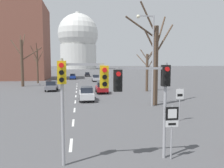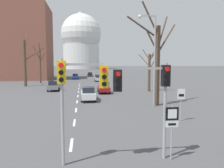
% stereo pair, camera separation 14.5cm
% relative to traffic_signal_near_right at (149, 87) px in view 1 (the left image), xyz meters
% --- Properties ---
extents(lane_stripe_1, '(0.16, 2.00, 0.01)m').
position_rel_traffic_signal_near_right_xyz_m(lane_stripe_1, '(-3.56, 2.31, -3.36)').
color(lane_stripe_1, silver).
rests_on(lane_stripe_1, ground_plane).
extents(lane_stripe_2, '(0.16, 2.00, 0.01)m').
position_rel_traffic_signal_near_right_xyz_m(lane_stripe_2, '(-3.56, 6.81, -3.36)').
color(lane_stripe_2, silver).
rests_on(lane_stripe_2, ground_plane).
extents(lane_stripe_3, '(0.16, 2.00, 0.01)m').
position_rel_traffic_signal_near_right_xyz_m(lane_stripe_3, '(-3.56, 11.31, -3.36)').
color(lane_stripe_3, silver).
rests_on(lane_stripe_3, ground_plane).
extents(lane_stripe_4, '(0.16, 2.00, 0.01)m').
position_rel_traffic_signal_near_right_xyz_m(lane_stripe_4, '(-3.56, 15.81, -3.36)').
color(lane_stripe_4, silver).
rests_on(lane_stripe_4, ground_plane).
extents(lane_stripe_5, '(0.16, 2.00, 0.01)m').
position_rel_traffic_signal_near_right_xyz_m(lane_stripe_5, '(-3.56, 20.31, -3.36)').
color(lane_stripe_5, silver).
rests_on(lane_stripe_5, ground_plane).
extents(lane_stripe_6, '(0.16, 2.00, 0.01)m').
position_rel_traffic_signal_near_right_xyz_m(lane_stripe_6, '(-3.56, 24.81, -3.36)').
color(lane_stripe_6, silver).
rests_on(lane_stripe_6, ground_plane).
extents(lane_stripe_7, '(0.16, 2.00, 0.01)m').
position_rel_traffic_signal_near_right_xyz_m(lane_stripe_7, '(-3.56, 29.31, -3.36)').
color(lane_stripe_7, silver).
rests_on(lane_stripe_7, ground_plane).
extents(lane_stripe_8, '(0.16, 2.00, 0.01)m').
position_rel_traffic_signal_near_right_xyz_m(lane_stripe_8, '(-3.56, 33.81, -3.36)').
color(lane_stripe_8, silver).
rests_on(lane_stripe_8, ground_plane).
extents(lane_stripe_9, '(0.16, 2.00, 0.01)m').
position_rel_traffic_signal_near_right_xyz_m(lane_stripe_9, '(-3.56, 38.31, -3.36)').
color(lane_stripe_9, silver).
rests_on(lane_stripe_9, ground_plane).
extents(traffic_signal_near_right, '(2.55, 0.34, 4.43)m').
position_rel_traffic_signal_near_right_xyz_m(traffic_signal_near_right, '(0.00, 0.00, 0.00)').
color(traffic_signal_near_right, '#9E9EA3').
rests_on(traffic_signal_near_right, ground_plane).
extents(traffic_signal_centre_tall, '(2.13, 0.34, 4.61)m').
position_rel_traffic_signal_near_right_xyz_m(traffic_signal_centre_tall, '(-3.15, -0.08, 0.13)').
color(traffic_signal_centre_tall, '#9E9EA3').
rests_on(traffic_signal_centre_tall, ground_plane).
extents(route_sign_post, '(0.60, 0.08, 2.49)m').
position_rel_traffic_signal_near_right_xyz_m(route_sign_post, '(1.07, -0.18, -1.66)').
color(route_sign_post, '#9E9EA3').
rests_on(route_sign_post, ground_plane).
extents(speed_limit_sign, '(0.60, 0.08, 2.52)m').
position_rel_traffic_signal_near_right_xyz_m(speed_limit_sign, '(4.52, 6.19, -1.65)').
color(speed_limit_sign, '#9E9EA3').
rests_on(speed_limit_sign, ground_plane).
extents(street_lamp_right, '(1.85, 0.36, 9.21)m').
position_rel_traffic_signal_near_right_xyz_m(street_lamp_right, '(4.08, 12.09, 2.18)').
color(street_lamp_right, '#9E9EA3').
rests_on(street_lamp_right, ground_plane).
extents(sedan_near_left, '(1.80, 3.84, 1.63)m').
position_rel_traffic_signal_near_right_xyz_m(sedan_near_left, '(-7.53, 26.83, -2.54)').
color(sedan_near_left, slate).
rests_on(sedan_near_left, ground_plane).
extents(sedan_near_right, '(1.69, 3.93, 1.70)m').
position_rel_traffic_signal_near_right_xyz_m(sedan_near_right, '(0.22, 22.95, -2.51)').
color(sedan_near_right, maroon).
rests_on(sedan_near_right, ground_plane).
extents(sedan_mid_centre, '(1.71, 4.18, 1.63)m').
position_rel_traffic_signal_near_right_xyz_m(sedan_mid_centre, '(-4.88, 53.36, -2.54)').
color(sedan_mid_centre, navy).
rests_on(sedan_mid_centre, ground_plane).
extents(sedan_far_left, '(1.73, 4.38, 1.64)m').
position_rel_traffic_signal_near_right_xyz_m(sedan_far_left, '(-2.25, 16.73, -2.53)').
color(sedan_far_left, silver).
rests_on(sedan_far_left, ground_plane).
extents(sedan_far_right, '(1.71, 4.58, 1.44)m').
position_rel_traffic_signal_near_right_xyz_m(sedan_far_right, '(-0.34, 66.77, -2.62)').
color(sedan_far_right, black).
rests_on(sedan_far_right, ground_plane).
extents(sedan_distant_centre, '(1.71, 4.51, 1.68)m').
position_rel_traffic_signal_near_right_xyz_m(sedan_distant_centre, '(0.96, 44.81, -2.52)').
color(sedan_distant_centre, '#B7B7BC').
rests_on(sedan_distant_centre, ground_plane).
extents(bare_tree_left_near, '(5.91, 3.06, 10.35)m').
position_rel_traffic_signal_near_right_xyz_m(bare_tree_left_near, '(-13.87, 34.89, 1.69)').
color(bare_tree_left_near, brown).
rests_on(bare_tree_left_near, ground_plane).
extents(bare_tree_right_near, '(3.02, 3.93, 7.56)m').
position_rel_traffic_signal_near_right_xyz_m(bare_tree_right_near, '(7.66, 24.17, 0.16)').
color(bare_tree_right_near, brown).
rests_on(bare_tree_right_near, ground_plane).
extents(bare_tree_left_far, '(2.44, 3.11, 8.87)m').
position_rel_traffic_signal_near_right_xyz_m(bare_tree_left_far, '(-12.33, 41.59, 0.91)').
color(bare_tree_left_far, brown).
rests_on(bare_tree_left_far, ground_plane).
extents(bare_tree_right_far, '(6.13, 2.66, 10.63)m').
position_rel_traffic_signal_near_right_xyz_m(bare_tree_right_far, '(4.84, 12.71, 1.57)').
color(bare_tree_right_far, brown).
rests_on(bare_tree_right_far, ground_plane).
extents(capitol_dome, '(33.30, 33.30, 47.03)m').
position_rel_traffic_signal_near_right_xyz_m(capitol_dome, '(-3.56, 177.57, 19.55)').
color(capitol_dome, silver).
rests_on(capitol_dome, ground_plane).
extents(apartment_block_left, '(18.00, 14.00, 20.27)m').
position_rel_traffic_signal_near_right_xyz_m(apartment_block_left, '(-20.95, 55.32, 6.77)').
color(apartment_block_left, brown).
rests_on(apartment_block_left, ground_plane).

